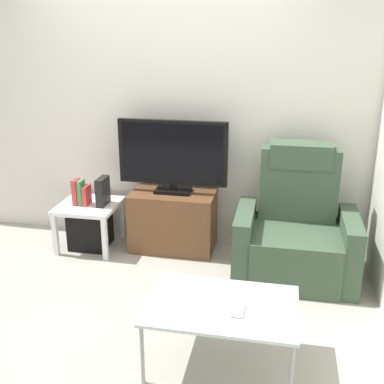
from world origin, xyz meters
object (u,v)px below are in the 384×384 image
object	(u,v)px
book_rightmost	(87,195)
side_table	(89,210)
game_console	(103,191)
cell_phone	(238,311)
coffee_table	(222,308)
book_middle	(81,192)
television	(173,155)
book_leftmost	(76,192)
subwoofer_box	(90,229)
recliner_armchair	(296,232)
tv_stand	(173,221)

from	to	relation	value
book_rightmost	side_table	bearing A→B (deg)	82.47
game_console	cell_phone	xyz separation A→B (m)	(1.40, -1.47, -0.13)
side_table	book_rightmost	size ratio (longest dim) A/B	2.93
game_console	coffee_table	xyz separation A→B (m)	(1.30, -1.42, -0.16)
book_middle	coffee_table	bearing A→B (deg)	-42.86
cell_phone	television	bearing A→B (deg)	118.07
book_leftmost	cell_phone	distance (m)	2.20
coffee_table	cell_phone	distance (m)	0.12
television	subwoofer_box	world-z (taller)	television
book_leftmost	coffee_table	distance (m)	2.08
book_leftmost	book_rightmost	xyz separation A→B (m)	(0.10, 0.00, -0.03)
television	recliner_armchair	distance (m)	1.26
television	subwoofer_box	distance (m)	1.08
book_middle	book_rightmost	bearing A→B (deg)	0.00
book_middle	book_rightmost	xyz separation A→B (m)	(0.05, 0.00, -0.02)
book_rightmost	tv_stand	bearing A→B (deg)	9.20
book_leftmost	game_console	world-z (taller)	game_console
recliner_armchair	coffee_table	bearing A→B (deg)	-107.04
recliner_armchair	coffee_table	distance (m)	1.34
side_table	book_rightmost	world-z (taller)	book_rightmost
game_console	coffee_table	distance (m)	1.93
tv_stand	game_console	distance (m)	0.70
side_table	book_leftmost	size ratio (longest dim) A/B	2.25
tv_stand	coffee_table	size ratio (longest dim) A/B	0.85
tv_stand	recliner_armchair	size ratio (longest dim) A/B	0.71
tv_stand	side_table	bearing A→B (deg)	-172.21
book_leftmost	game_console	xyz separation A→B (m)	(0.24, 0.03, 0.01)
tv_stand	side_table	xyz separation A→B (m)	(-0.78, -0.11, 0.08)
game_console	coffee_table	size ratio (longest dim) A/B	0.29
side_table	subwoofer_box	size ratio (longest dim) A/B	1.61
book_middle	game_console	size ratio (longest dim) A/B	0.90
recliner_armchair	television	bearing A→B (deg)	168.55
tv_stand	book_middle	size ratio (longest dim) A/B	3.29
tv_stand	game_console	bearing A→B (deg)	-171.34
book_middle	side_table	bearing A→B (deg)	20.72
subwoofer_box	cell_phone	bearing A→B (deg)	-43.41
book_leftmost	game_console	bearing A→B (deg)	6.98
television	recliner_armchair	size ratio (longest dim) A/B	0.91
tv_stand	coffee_table	distance (m)	1.66
television	cell_phone	xyz separation A→B (m)	(0.77, -1.59, -0.48)
tv_stand	book_leftmost	bearing A→B (deg)	-171.81
tv_stand	side_table	size ratio (longest dim) A/B	1.42
tv_stand	book_rightmost	world-z (taller)	book_rightmost
television	cell_phone	world-z (taller)	television
book_rightmost	television	bearing A→B (deg)	10.53
subwoofer_box	side_table	bearing A→B (deg)	90.00
book_leftmost	book_middle	xyz separation A→B (m)	(0.05, 0.00, -0.00)
television	coffee_table	world-z (taller)	television
tv_stand	television	xyz separation A→B (m)	(0.00, 0.02, 0.63)
book_leftmost	cell_phone	bearing A→B (deg)	-41.24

